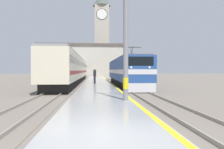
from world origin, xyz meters
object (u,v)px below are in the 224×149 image
object	(u,v)px
locomotive_train	(126,72)
person_on_platform	(95,75)
catenary_mast	(127,34)
clock_tower	(102,32)
passenger_train	(76,69)

from	to	relation	value
locomotive_train	person_on_platform	world-z (taller)	locomotive_train
catenary_mast	clock_tower	xyz separation A→B (m)	(0.52, 57.43, 10.02)
catenary_mast	clock_tower	size ratio (longest dim) A/B	0.27
passenger_train	catenary_mast	world-z (taller)	catenary_mast
passenger_train	catenary_mast	size ratio (longest dim) A/B	6.76
passenger_train	person_on_platform	xyz separation A→B (m)	(3.44, -14.79, -0.79)
locomotive_train	clock_tower	size ratio (longest dim) A/B	0.69
passenger_train	person_on_platform	world-z (taller)	passenger_train
locomotive_train	passenger_train	distance (m)	15.69
person_on_platform	clock_tower	distance (m)	44.31
person_on_platform	locomotive_train	bearing A→B (deg)	13.22
locomotive_train	catenary_mast	world-z (taller)	catenary_mast
locomotive_train	person_on_platform	size ratio (longest dim) A/B	9.70
locomotive_train	passenger_train	size ratio (longest dim) A/B	0.38
catenary_mast	person_on_platform	distance (m)	15.30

